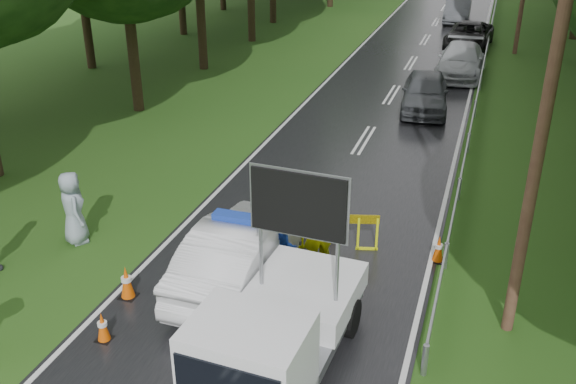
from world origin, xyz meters
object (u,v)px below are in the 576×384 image
at_px(barrier, 331,223).
at_px(police_sedan, 241,252).
at_px(queue_car_third, 469,35).
at_px(officer, 317,232).
at_px(queue_car_first, 425,92).
at_px(queue_car_fourth, 458,11).
at_px(work_truck, 275,335).
at_px(queue_car_second, 460,61).
at_px(civilian, 281,251).

bearing_deg(barrier, police_sedan, -142.27).
bearing_deg(queue_car_third, police_sedan, -93.17).
distance_m(officer, queue_car_first, 13.30).
bearing_deg(officer, queue_car_fourth, -128.21).
xyz_separation_m(work_truck, queue_car_first, (0.60, 17.28, -0.24)).
relative_size(officer, queue_car_fourth, 0.43).
xyz_separation_m(queue_car_second, queue_car_third, (-0.01, 6.38, -0.04)).
bearing_deg(queue_car_first, police_sedan, -105.20).
distance_m(civilian, queue_car_third, 26.60).
xyz_separation_m(officer, queue_car_third, (1.87, 25.65, -0.31)).
xyz_separation_m(officer, civilian, (-0.65, -0.82, -0.20)).
height_order(queue_car_second, queue_car_third, queue_car_second).
bearing_deg(queue_car_fourth, police_sedan, -94.80).
bearing_deg(work_truck, queue_car_first, 91.26).
relative_size(civilian, queue_car_third, 0.32).
bearing_deg(queue_car_second, queue_car_third, 90.34).
height_order(queue_car_first, queue_car_third, queue_car_first).
xyz_separation_m(officer, queue_car_second, (1.88, 19.27, -0.27)).
distance_m(work_truck, queue_car_second, 23.34).
height_order(barrier, queue_car_third, queue_car_third).
bearing_deg(queue_car_third, officer, -90.13).
distance_m(officer, queue_car_fourth, 33.43).
bearing_deg(work_truck, queue_car_third, 90.22).
relative_size(work_truck, queue_car_fourth, 1.03).
bearing_deg(queue_car_fourth, work_truck, -91.73).
bearing_deg(queue_car_first, work_truck, -97.62).
bearing_deg(queue_car_second, work_truck, -93.59).
xyz_separation_m(police_sedan, barrier, (1.60, 2.12, -0.05)).
relative_size(police_sedan, officer, 2.44).
relative_size(police_sedan, barrier, 2.09).
xyz_separation_m(queue_car_first, queue_car_fourth, (-0.31, 20.15, -0.01)).
bearing_deg(queue_car_first, barrier, -99.49).
distance_m(barrier, queue_car_third, 24.74).
distance_m(work_truck, barrier, 5.00).
xyz_separation_m(officer, queue_car_fourth, (0.60, 33.42, -0.25)).
distance_m(police_sedan, civilian, 0.93).
relative_size(barrier, queue_car_first, 0.52).
distance_m(officer, civilian, 1.07).
height_order(barrier, queue_car_fourth, queue_car_fourth).
bearing_deg(civilian, barrier, 47.04).
relative_size(queue_car_third, queue_car_fourth, 1.09).
relative_size(queue_car_first, queue_car_third, 0.89).
bearing_deg(queue_car_fourth, civilian, -93.38).
distance_m(barrier, queue_car_first, 12.32).
height_order(police_sedan, civilian, police_sedan).
xyz_separation_m(civilian, queue_car_first, (1.55, 14.09, -0.04)).
height_order(officer, queue_car_third, officer).
bearing_deg(work_truck, civilian, 109.98).
distance_m(queue_car_second, queue_car_fourth, 14.21).
height_order(queue_car_second, queue_car_fourth, queue_car_fourth).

